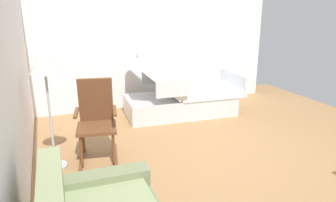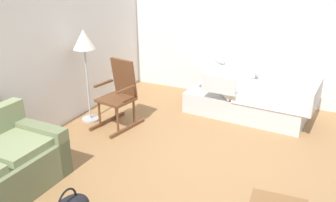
{
  "view_description": "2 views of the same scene",
  "coord_description": "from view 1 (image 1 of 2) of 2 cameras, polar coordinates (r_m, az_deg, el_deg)",
  "views": [
    {
      "loc": [
        -3.28,
        2.0,
        1.91
      ],
      "look_at": [
        0.14,
        0.68,
        0.81
      ],
      "focal_mm": 33.97,
      "sensor_mm": 36.0,
      "label": 1
    },
    {
      "loc": [
        -3.8,
        -1.44,
        2.49
      ],
      "look_at": [
        0.02,
        0.39,
        0.79
      ],
      "focal_mm": 38.72,
      "sensor_mm": 36.0,
      "label": 2
    }
  ],
  "objects": [
    {
      "name": "ground_plane",
      "position": [
        4.29,
        9.36,
        -10.01
      ],
      "size": [
        6.41,
        6.41,
        0.0
      ],
      "primitive_type": "plane",
      "color": "#9E7247"
    },
    {
      "name": "back_wall",
      "position": [
        3.34,
        -26.93,
        5.24
      ],
      "size": [
        5.33,
        0.1,
        2.7
      ],
      "primitive_type": "cube",
      "color": "white",
      "rests_on": "ground"
    },
    {
      "name": "side_wall",
      "position": [
        6.25,
        -2.4,
        11.5
      ],
      "size": [
        0.1,
        4.81,
        2.7
      ],
      "primitive_type": "cube",
      "color": "white",
      "rests_on": "ground"
    },
    {
      "name": "hospital_bed",
      "position": [
        5.78,
        2.31,
        0.66
      ],
      "size": [
        1.11,
        2.12,
        1.21
      ],
      "color": "silver",
      "rests_on": "ground"
    },
    {
      "name": "rocking_chair",
      "position": [
        4.13,
        -12.67,
        -3.65
      ],
      "size": [
        0.83,
        0.6,
        1.05
      ],
      "color": "brown",
      "rests_on": "ground"
    },
    {
      "name": "floor_lamp",
      "position": [
        3.85,
        -21.22,
        5.36
      ],
      "size": [
        0.34,
        0.34,
        1.48
      ],
      "color": "#B2B5BA",
      "rests_on": "ground"
    }
  ]
}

